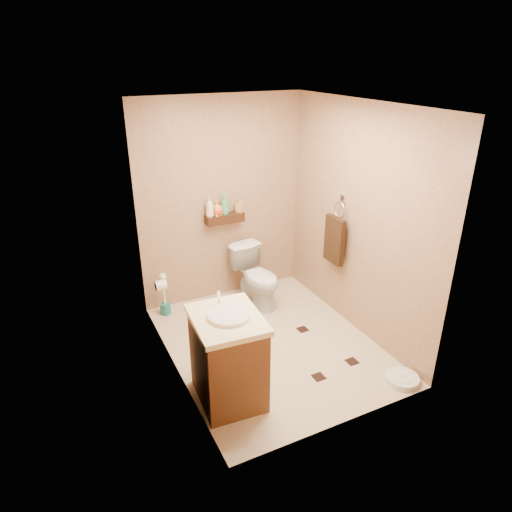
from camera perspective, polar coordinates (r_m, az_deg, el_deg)
ground at (r=4.87m, az=1.79°, el=-10.89°), size 2.50×2.50×0.00m
wall_back at (r=5.37m, az=-4.31°, el=6.78°), size 2.00×0.04×2.40m
wall_front at (r=3.35m, az=12.08°, el=-4.92°), size 2.00×0.04×2.40m
wall_left at (r=3.96m, az=-10.90°, el=-0.11°), size 0.04×2.50×2.40m
wall_right at (r=4.82m, az=12.58°, el=4.21°), size 0.04×2.50×2.40m
ceiling at (r=4.01m, az=2.25°, el=18.44°), size 2.00×2.50×0.02m
wall_shelf at (r=5.35m, az=-3.93°, el=4.72°), size 0.46×0.14×0.10m
floor_accents at (r=4.86m, az=2.59°, el=-11.00°), size 1.25×1.38×0.01m
toilet at (r=5.43m, az=0.14°, el=-2.61°), size 0.48×0.74×0.70m
vanity at (r=3.98m, az=-3.53°, el=-12.48°), size 0.60×0.71×0.95m
bathroom_scale at (r=4.58m, az=17.80°, el=-14.41°), size 0.40×0.40×0.06m
toilet_brush at (r=5.39m, az=-11.34°, el=-5.39°), size 0.12×0.12×0.53m
towel_ring at (r=5.04m, az=9.82°, el=2.25°), size 0.12×0.30×0.76m
toilet_paper at (r=4.80m, az=-11.81°, el=-3.63°), size 0.12×0.11×0.12m
bottle_a at (r=5.24m, az=-5.82°, el=6.11°), size 0.12×0.12×0.23m
bottle_b at (r=5.28m, az=-4.88°, el=5.97°), size 0.09×0.09×0.17m
bottle_c at (r=5.28m, az=-4.79°, el=5.88°), size 0.17×0.17×0.15m
bottle_d at (r=5.30m, az=-3.97°, el=6.45°), size 0.10×0.10×0.24m
bottle_e at (r=5.38m, az=-2.09°, el=6.34°), size 0.10×0.10×0.16m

